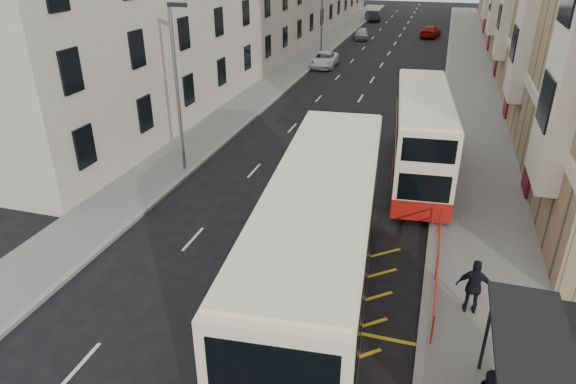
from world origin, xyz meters
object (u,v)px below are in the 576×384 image
(street_lamp_near, at_px, (177,81))
(car_silver, at_px, (361,33))
(double_decker_rear, at_px, (421,136))
(bus_shelter, at_px, (537,384))
(car_dark, at_px, (373,16))
(white_van, at_px, (324,60))
(double_decker_front, at_px, (320,252))
(car_red, at_px, (430,31))
(pedestrian_far, at_px, (474,287))
(street_lamp_far, at_px, (323,9))

(street_lamp_near, relative_size, car_silver, 2.07)
(street_lamp_near, height_order, double_decker_rear, street_lamp_near)
(bus_shelter, height_order, double_decker_rear, double_decker_rear)
(car_dark, bearing_deg, white_van, -110.25)
(bus_shelter, distance_m, car_silver, 55.63)
(double_decker_front, distance_m, white_van, 35.91)
(bus_shelter, relative_size, double_decker_rear, 0.40)
(car_dark, bearing_deg, double_decker_rear, -99.97)
(double_decker_rear, bearing_deg, car_red, 86.45)
(bus_shelter, relative_size, car_silver, 1.10)
(car_silver, bearing_deg, car_dark, 84.91)
(white_van, distance_m, car_red, 21.68)
(bus_shelter, bearing_deg, white_van, 109.41)
(bus_shelter, height_order, pedestrian_far, bus_shelter)
(white_van, bearing_deg, double_decker_front, -79.91)
(pedestrian_far, distance_m, car_dark, 66.58)
(bus_shelter, xyz_separation_m, pedestrian_far, (-0.98, 4.74, -1.06))
(car_silver, height_order, car_red, car_red)
(double_decker_rear, xyz_separation_m, white_van, (-10.08, 23.02, -1.48))
(double_decker_front, relative_size, white_van, 2.61)
(car_dark, bearing_deg, double_decker_front, -103.61)
(street_lamp_near, xyz_separation_m, car_silver, (2.13, 41.78, -3.98))
(double_decker_front, bearing_deg, bus_shelter, -35.04)
(pedestrian_far, bearing_deg, car_silver, -75.97)
(street_lamp_near, height_order, car_red, street_lamp_near)
(street_lamp_far, height_order, pedestrian_far, street_lamp_far)
(street_lamp_far, xyz_separation_m, car_silver, (2.13, 11.78, -3.98))
(pedestrian_far, bearing_deg, car_red, -85.15)
(pedestrian_far, xyz_separation_m, car_dark, (-12.56, 65.39, -0.38))
(street_lamp_near, height_order, double_decker_front, street_lamp_near)
(double_decker_rear, bearing_deg, street_lamp_far, 107.20)
(pedestrian_far, height_order, white_van, pedestrian_far)
(double_decker_rear, height_order, pedestrian_far, double_decker_rear)
(double_decker_front, bearing_deg, street_lamp_near, 129.48)
(street_lamp_near, bearing_deg, car_red, 77.64)
(street_lamp_far, xyz_separation_m, car_dark, (1.15, 27.74, -3.94))
(bus_shelter, bearing_deg, pedestrian_far, 101.71)
(double_decker_front, relative_size, car_silver, 3.21)
(bus_shelter, xyz_separation_m, car_dark, (-13.54, 70.13, -1.44))
(car_dark, height_order, car_red, car_dark)
(street_lamp_near, bearing_deg, street_lamp_far, 90.00)
(bus_shelter, distance_m, white_van, 40.42)
(pedestrian_far, bearing_deg, double_decker_front, 20.59)
(street_lamp_near, xyz_separation_m, street_lamp_far, (0.00, 30.00, 0.00))
(double_decker_rear, relative_size, white_van, 2.25)
(double_decker_front, height_order, double_decker_rear, double_decker_front)
(street_lamp_far, relative_size, pedestrian_far, 4.32)
(double_decker_rear, distance_m, white_van, 25.17)
(double_decker_front, height_order, car_silver, double_decker_front)
(car_red, bearing_deg, street_lamp_near, 86.13)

